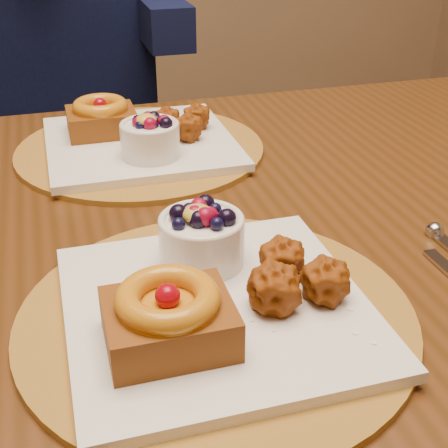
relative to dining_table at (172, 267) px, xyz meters
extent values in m
cube|color=#3D210B|center=(0.00, 0.00, 0.06)|extent=(1.60, 0.90, 0.04)
cylinder|color=#3D210B|center=(0.72, 0.37, -0.32)|extent=(0.06, 0.06, 0.71)
cylinder|color=brown|center=(0.00, -0.22, 0.08)|extent=(0.38, 0.38, 0.01)
cube|color=white|center=(0.00, -0.22, 0.09)|extent=(0.28, 0.28, 0.01)
cube|color=#532007|center=(-0.05, -0.26, 0.12)|extent=(0.11, 0.09, 0.04)
torus|color=#AD4E0A|center=(-0.05, -0.26, 0.14)|extent=(0.09, 0.09, 0.02)
sphere|color=maroon|center=(-0.05, -0.26, 0.15)|extent=(0.02, 0.02, 0.02)
sphere|color=#8F3B0A|center=(0.07, -0.20, 0.12)|extent=(0.04, 0.04, 0.04)
sphere|color=#8F3B0A|center=(0.05, -0.24, 0.12)|extent=(0.04, 0.04, 0.04)
sphere|color=#8F3B0A|center=(0.10, -0.24, 0.12)|extent=(0.04, 0.04, 0.04)
cylinder|color=white|center=(0.00, -0.15, 0.12)|extent=(0.09, 0.09, 0.05)
torus|color=white|center=(0.00, -0.15, 0.15)|extent=(0.09, 0.09, 0.01)
ellipsoid|color=gold|center=(0.00, -0.15, 0.15)|extent=(0.03, 0.03, 0.02)
cylinder|color=brown|center=(0.00, 0.22, 0.08)|extent=(0.38, 0.38, 0.01)
cube|color=white|center=(0.00, 0.22, 0.09)|extent=(0.28, 0.28, 0.01)
cube|color=#532007|center=(-0.05, 0.26, 0.12)|extent=(0.10, 0.08, 0.04)
torus|color=#AD4E0A|center=(-0.05, 0.26, 0.14)|extent=(0.08, 0.08, 0.02)
sphere|color=maroon|center=(-0.05, 0.26, 0.14)|extent=(0.02, 0.02, 0.02)
sphere|color=#8F3B0A|center=(0.07, 0.20, 0.12)|extent=(0.04, 0.04, 0.04)
sphere|color=#8F3B0A|center=(0.05, 0.24, 0.12)|extent=(0.04, 0.04, 0.04)
sphere|color=#8F3B0A|center=(0.10, 0.24, 0.12)|extent=(0.04, 0.04, 0.04)
cylinder|color=white|center=(0.00, 0.15, 0.12)|extent=(0.08, 0.08, 0.05)
torus|color=white|center=(0.00, 0.15, 0.14)|extent=(0.08, 0.08, 0.01)
ellipsoid|color=gold|center=(0.00, 0.15, 0.15)|extent=(0.03, 0.03, 0.02)
cube|color=black|center=(-0.02, 0.96, -0.26)|extent=(0.47, 0.47, 0.04)
cylinder|color=black|center=(-0.17, 0.76, -0.48)|extent=(0.03, 0.03, 0.40)
cylinder|color=black|center=(0.18, 0.81, -0.48)|extent=(0.03, 0.03, 0.40)
cylinder|color=black|center=(-0.22, 1.11, -0.48)|extent=(0.03, 0.03, 0.40)
cylinder|color=black|center=(0.12, 1.16, -0.48)|extent=(0.03, 0.03, 0.40)
cube|color=black|center=(-0.05, 1.14, -0.05)|extent=(0.41, 0.09, 0.43)
cube|color=black|center=(-0.12, 0.83, 0.21)|extent=(0.46, 0.24, 0.66)
cube|color=black|center=(0.13, 0.71, 0.19)|extent=(0.09, 0.33, 0.09)
camera|label=1|loc=(-0.13, -0.68, 0.45)|focal=50.00mm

